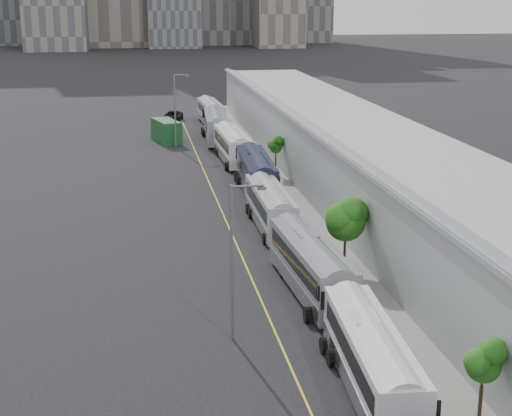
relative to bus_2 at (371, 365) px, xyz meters
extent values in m
cube|color=gray|center=(7.15, 20.24, -1.47)|extent=(10.00, 170.00, 0.12)
cube|color=gold|center=(-3.35, 20.24, -1.52)|extent=(0.12, 160.00, 0.02)
cube|color=gray|center=(11.15, 20.24, 1.87)|extent=(12.00, 160.00, 6.80)
cube|color=gray|center=(11.15, 20.24, 4.32)|extent=(12.45, 160.40, 2.57)
cube|color=gray|center=(5.25, 20.24, 5.47)|extent=(0.30, 160.00, 0.40)
cube|color=silver|center=(0.00, 0.02, 0.31)|extent=(3.26, 12.52, 3.00)
cube|color=black|center=(0.00, -0.17, 0.85)|extent=(3.22, 11.04, 1.02)
cube|color=silver|center=(0.00, 0.02, -0.65)|extent=(3.28, 12.28, 0.96)
cube|color=silver|center=(0.00, 1.45, 1.95)|extent=(1.37, 2.17, 0.29)
cube|color=slate|center=(0.09, 13.71, 0.39)|extent=(3.24, 13.04, 3.13)
cube|color=black|center=(0.09, 13.51, 0.95)|extent=(3.22, 11.50, 1.07)
cube|color=silver|center=(0.09, 13.71, -0.62)|extent=(3.27, 12.79, 1.00)
cube|color=slate|center=(0.09, 15.20, 2.10)|extent=(1.40, 2.25, 0.30)
cube|color=#A2A4AB|center=(0.12, 29.16, 0.31)|extent=(2.56, 12.45, 3.01)
cube|color=black|center=(0.12, 28.97, 0.86)|extent=(2.61, 10.96, 1.02)
cube|color=silver|center=(0.12, 29.16, -0.65)|extent=(2.60, 12.20, 0.96)
cube|color=#A2A4AB|center=(0.12, 30.60, 1.96)|extent=(1.26, 2.11, 0.29)
cube|color=#161933|center=(0.88, 41.47, 0.48)|extent=(3.27, 13.65, 3.28)
cube|color=black|center=(0.88, 41.26, 1.07)|extent=(3.26, 12.03, 1.12)
cube|color=silver|center=(0.88, 41.47, -0.57)|extent=(3.30, 13.38, 1.05)
cube|color=#161933|center=(0.88, 43.03, 2.28)|extent=(1.45, 2.35, 0.31)
cube|color=white|center=(0.48, 56.99, 0.43)|extent=(2.97, 13.28, 3.20)
cube|color=black|center=(0.48, 56.79, 1.01)|extent=(2.99, 11.70, 1.09)
cube|color=silver|center=(0.48, 56.99, -0.60)|extent=(3.00, 13.02, 1.03)
cube|color=white|center=(0.48, 58.52, 2.18)|extent=(1.38, 2.27, 0.31)
cube|color=gray|center=(0.07, 71.23, 0.52)|extent=(3.64, 14.00, 3.36)
cube|color=black|center=(0.07, 71.02, 1.13)|extent=(3.60, 12.35, 1.14)
cube|color=silver|center=(0.07, 71.23, -0.55)|extent=(3.67, 13.73, 1.07)
cube|color=gray|center=(0.07, 72.83, 2.36)|extent=(1.53, 2.43, 0.32)
cube|color=silver|center=(0.83, 84.88, 0.39)|extent=(3.12, 13.04, 3.14)
cube|color=black|center=(0.83, 84.68, 0.95)|extent=(3.12, 11.49, 1.07)
cube|color=silver|center=(0.83, 84.88, -0.61)|extent=(3.15, 12.78, 1.00)
cube|color=silver|center=(0.83, 86.37, 2.11)|extent=(1.38, 2.24, 0.30)
cylinder|color=black|center=(4.13, -3.52, 0.06)|extent=(0.18, 0.18, 3.18)
sphere|color=#1C5B14|center=(4.13, -3.52, 1.63)|extent=(1.65, 1.65, 1.65)
cylinder|color=black|center=(3.52, 17.78, 0.46)|extent=(0.18, 0.18, 3.98)
sphere|color=#1C5B14|center=(3.52, 17.78, 2.55)|extent=(2.87, 2.87, 2.87)
cylinder|color=black|center=(4.26, 49.06, 0.18)|extent=(0.18, 0.18, 3.41)
sphere|color=#1C5B14|center=(4.26, 49.06, 1.81)|extent=(1.38, 1.38, 1.38)
cylinder|color=#59595E|center=(-5.95, 7.39, 3.03)|extent=(0.18, 0.18, 9.12)
cylinder|color=#59595E|center=(-5.05, 7.39, 7.49)|extent=(1.80, 0.14, 0.14)
cube|color=#59595E|center=(-4.25, 7.39, 7.34)|extent=(0.50, 0.22, 0.18)
cylinder|color=#59595E|center=(-5.60, 67.42, 3.20)|extent=(0.18, 0.18, 9.46)
cylinder|color=#59595E|center=(-4.70, 67.42, 7.83)|extent=(1.80, 0.14, 0.14)
cube|color=#59595E|center=(-3.90, 67.42, 7.68)|extent=(0.50, 0.22, 0.18)
cube|color=#144321|center=(-6.62, 71.42, -0.04)|extent=(4.02, 6.78, 2.97)
imported|color=black|center=(-4.92, 89.57, -0.74)|extent=(4.10, 6.21, 1.59)
camera|label=1|loc=(-11.15, -33.87, 17.54)|focal=55.00mm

